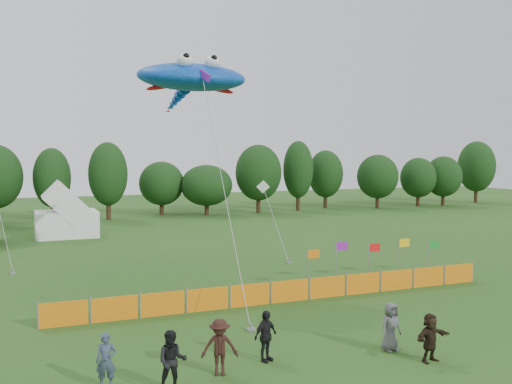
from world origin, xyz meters
name	(u,v)px	position (x,y,z in m)	size (l,w,h in m)	color
ground	(323,352)	(0.00, 0.00, 0.00)	(160.00, 160.00, 0.00)	#234C16
treeline	(131,179)	(1.61, 44.93, 4.18)	(104.57, 8.78, 8.36)	#382314
tent_right	(66,215)	(-6.02, 32.61, 1.78)	(4.99, 3.99, 3.52)	white
barrier_fence	(290,291)	(1.93, 6.57, 0.50)	(21.90, 0.06, 1.00)	orange
flag_row	(372,255)	(8.15, 9.07, 1.37)	(8.73, 0.59, 2.15)	gray
spectator_a	(106,361)	(-7.34, -0.24, 0.82)	(0.60, 0.39, 1.63)	#334156
spectator_b	(172,361)	(-5.62, -1.20, 0.89)	(0.87, 0.68, 1.79)	black
spectator_c	(220,347)	(-3.95, -0.57, 0.88)	(1.14, 0.66, 1.77)	black
spectator_d	(266,336)	(-2.16, -0.02, 0.85)	(1.00, 0.41, 1.70)	black
spectator_e	(391,327)	(2.28, -0.76, 0.85)	(0.83, 0.54, 1.69)	#4F4E53
spectator_f	(430,338)	(2.84, -2.15, 0.81)	(1.50, 0.48, 1.61)	black
stingray_kite	(190,79)	(-0.97, 12.83, 10.88)	(5.91, 17.14, 11.96)	blue
small_kite_white	(270,208)	(7.64, 21.58, 2.87)	(3.12, 10.11, 4.80)	white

